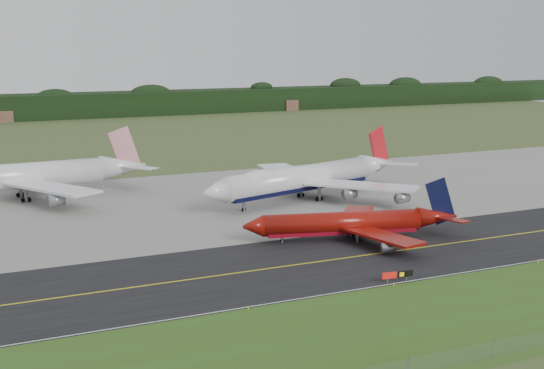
{
  "coord_description": "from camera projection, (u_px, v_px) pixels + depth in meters",
  "views": [
    {
      "loc": [
        -65.32,
        -112.47,
        36.35
      ],
      "look_at": [
        -1.49,
        22.0,
        8.7
      ],
      "focal_mm": 50.0,
      "sensor_mm": 36.0,
      "label": 1
    }
  ],
  "objects": [
    {
      "name": "ground",
      "position": [
        333.0,
        253.0,
        134.08
      ],
      "size": [
        600.0,
        600.0,
        0.0
      ],
      "primitive_type": "plane",
      "color": "#3B4922",
      "rests_on": "ground"
    },
    {
      "name": "grass_verge",
      "position": [
        461.0,
        315.0,
        102.99
      ],
      "size": [
        400.0,
        30.0,
        0.01
      ],
      "primitive_type": "cube",
      "color": "#345218",
      "rests_on": "ground"
    },
    {
      "name": "taxiway",
      "position": [
        344.0,
        258.0,
        130.52
      ],
      "size": [
        400.0,
        32.0,
        0.02
      ],
      "primitive_type": "cube",
      "color": "black",
      "rests_on": "ground"
    },
    {
      "name": "apron",
      "position": [
        225.0,
        200.0,
        179.37
      ],
      "size": [
        400.0,
        78.0,
        0.01
      ],
      "primitive_type": "cube",
      "color": "gray",
      "rests_on": "ground"
    },
    {
      "name": "taxiway_centreline",
      "position": [
        344.0,
        258.0,
        130.52
      ],
      "size": [
        400.0,
        0.4,
        0.0
      ],
      "primitive_type": "cube",
      "color": "gold",
      "rests_on": "taxiway"
    },
    {
      "name": "taxiway_edge_line",
      "position": [
        396.0,
        283.0,
        116.75
      ],
      "size": [
        400.0,
        0.25,
        0.0
      ],
      "primitive_type": "cube",
      "color": "silver",
      "rests_on": "taxiway"
    },
    {
      "name": "perimeter_fence",
      "position": [
        532.0,
        341.0,
        91.24
      ],
      "size": [
        320.0,
        0.1,
        320.0
      ],
      "color": "slate",
      "rests_on": "ground"
    },
    {
      "name": "horizon_treeline",
      "position": [
        58.0,
        107.0,
        376.24
      ],
      "size": [
        700.0,
        25.0,
        12.0
      ],
      "color": "black",
      "rests_on": "ground"
    },
    {
      "name": "jet_ba_747",
      "position": [
        306.0,
        178.0,
        178.61
      ],
      "size": [
        60.97,
        49.34,
        15.64
      ],
      "color": "white",
      "rests_on": "ground"
    },
    {
      "name": "jet_red_737",
      "position": [
        354.0,
        223.0,
        142.77
      ],
      "size": [
        41.42,
        33.08,
        11.32
      ],
      "color": "maroon",
      "rests_on": "ground"
    },
    {
      "name": "jet_star_tail",
      "position": [
        21.0,
        177.0,
        178.6
      ],
      "size": [
        61.63,
        51.62,
        16.27
      ],
      "color": "silver",
      "rests_on": "ground"
    },
    {
      "name": "taxiway_sign",
      "position": [
        398.0,
        275.0,
        117.0
      ],
      "size": [
        5.29,
        0.75,
        1.77
      ],
      "color": "slate",
      "rests_on": "ground"
    },
    {
      "name": "edge_marker_left",
      "position": [
        248.0,
        308.0,
        105.15
      ],
      "size": [
        0.16,
        0.16,
        0.5
      ],
      "primitive_type": "cylinder",
      "color": "yellow",
      "rests_on": "ground"
    },
    {
      "name": "edge_marker_center",
      "position": [
        394.0,
        285.0,
        115.37
      ],
      "size": [
        0.16,
        0.16,
        0.5
      ],
      "primitive_type": "cylinder",
      "color": "yellow",
      "rests_on": "ground"
    },
    {
      "name": "edge_marker_right",
      "position": [
        538.0,
        261.0,
        127.67
      ],
      "size": [
        0.16,
        0.16,
        0.5
      ],
      "primitive_type": "cylinder",
      "color": "yellow",
      "rests_on": "ground"
    }
  ]
}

